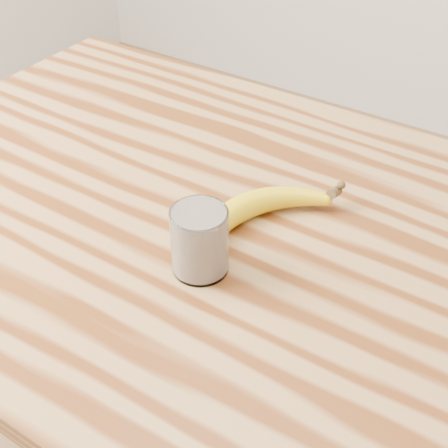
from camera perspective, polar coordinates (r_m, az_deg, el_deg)
The scene contains 3 objects.
table at distance 1.00m, azimuth -1.05°, elevation -5.15°, with size 1.20×0.80×0.90m.
smoothie_glass at distance 0.80m, azimuth -2.24°, elevation -1.50°, with size 0.07×0.07×0.09m.
banana at distance 0.90m, azimuth 1.98°, elevation 1.68°, with size 0.11×0.31×0.04m, color gold, non-canonical shape.
Camera 1 is at (0.40, -0.59, 1.47)m, focal length 50.00 mm.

